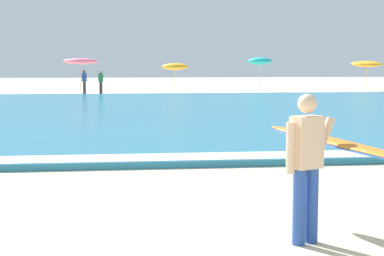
{
  "coord_description": "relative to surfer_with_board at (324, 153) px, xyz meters",
  "views": [
    {
      "loc": [
        0.9,
        -7.51,
        2.08
      ],
      "look_at": [
        2.09,
        1.98,
        1.1
      ],
      "focal_mm": 59.85,
      "sensor_mm": 36.0,
      "label": 1
    }
  ],
  "objects": [
    {
      "name": "sea",
      "position": [
        -3.34,
        19.29,
        -0.97
      ],
      "size": [
        120.0,
        28.0,
        0.14
      ],
      "primitive_type": "cube",
      "color": "teal",
      "rests_on": "ground"
    },
    {
      "name": "ground_plane",
      "position": [
        -3.34,
        0.42,
        -1.04
      ],
      "size": [
        160.0,
        160.0,
        0.0
      ],
      "primitive_type": "plane",
      "color": "beige"
    },
    {
      "name": "beach_umbrella_3",
      "position": [
        8.03,
        37.58,
        1.13
      ],
      "size": [
        1.75,
        1.77,
        2.47
      ],
      "color": "beige",
      "rests_on": "ground"
    },
    {
      "name": "beach_umbrella_2",
      "position": [
        1.87,
        36.55,
        0.75
      ],
      "size": [
        1.8,
        1.81,
        2.05
      ],
      "color": "beige",
      "rests_on": "ground"
    },
    {
      "name": "surfer_with_board",
      "position": [
        0.0,
        0.0,
        0.0
      ],
      "size": [
        1.43,
        2.69,
        1.73
      ],
      "color": "#284CA3",
      "rests_on": "ground"
    },
    {
      "name": "beachgoer_near_row_mid",
      "position": [
        -3.14,
        34.77,
        -0.19
      ],
      "size": [
        0.32,
        0.2,
        1.58
      ],
      "color": "#383842",
      "rests_on": "ground"
    },
    {
      "name": "beach_umbrella_1",
      "position": [
        -4.51,
        36.57,
        1.12
      ],
      "size": [
        2.29,
        2.31,
        2.41
      ],
      "color": "beige",
      "rests_on": "ground"
    },
    {
      "name": "surf_foam",
      "position": [
        -3.34,
        5.89,
        -0.89
      ],
      "size": [
        120.0,
        1.02,
        0.01
      ],
      "primitive_type": "cube",
      "color": "white",
      "rests_on": "sea"
    },
    {
      "name": "beach_umbrella_4",
      "position": [
        15.95,
        37.57,
        0.93
      ],
      "size": [
        2.24,
        2.26,
        2.24
      ],
      "color": "beige",
      "rests_on": "ground"
    },
    {
      "name": "beachgoer_near_row_left",
      "position": [
        -4.22,
        35.46,
        -0.19
      ],
      "size": [
        0.32,
        0.2,
        1.58
      ],
      "color": "#383842",
      "rests_on": "ground"
    }
  ]
}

